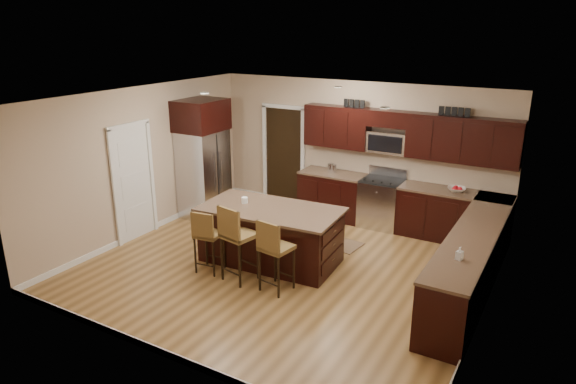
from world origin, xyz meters
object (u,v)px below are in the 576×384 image
Objects in this scene: stool_right at (274,248)px; range at (381,203)px; island at (271,236)px; stool_mid at (236,235)px; refrigerator at (203,158)px; stool_left at (207,234)px.

range is at bearing 90.23° from stool_right.
island is at bearing 132.32° from stool_right.
refrigerator reaches higher than stool_mid.
range is 0.92× the size of stool_mid.
stool_mid is (-0.08, -0.85, 0.32)m from island.
stool_right is at bearing -59.70° from island.
range is 3.62m from stool_left.
stool_right reaches higher than stool_left.
island is (-1.02, -2.37, -0.04)m from range.
stool_mid is at bearing -99.39° from island.
stool_left is 0.43× the size of refrigerator.
stool_right is (1.21, -0.01, 0.05)m from stool_left.
stool_left is 0.57m from stool_mid.
stool_left is 2.64m from refrigerator.
refrigerator is (-2.20, 2.00, 0.46)m from stool_mid.
stool_right is 3.52m from refrigerator.
refrigerator is (-1.64, 1.99, 0.57)m from stool_left.
island is 2.67m from refrigerator.
stool_right is at bearing -34.88° from refrigerator.
stool_mid is (0.56, -0.01, 0.11)m from stool_left.
stool_mid is 0.66m from stool_right.
range is 1.00× the size of stool_right.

